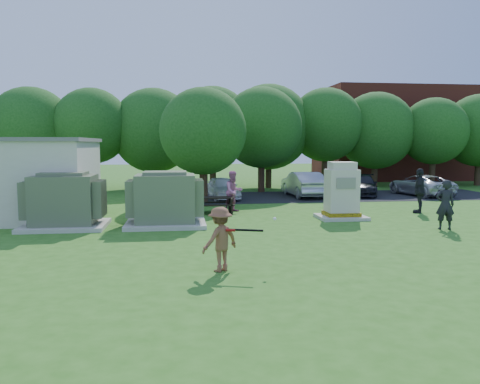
{
  "coord_description": "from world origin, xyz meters",
  "views": [
    {
      "loc": [
        -2.23,
        -13.38,
        3.09
      ],
      "look_at": [
        0.0,
        4.0,
        1.3
      ],
      "focal_mm": 35.0,
      "sensor_mm": 36.0,
      "label": 1
    }
  ],
  "objects": [
    {
      "name": "parking_strip",
      "position": [
        7.0,
        13.5,
        0.01
      ],
      "size": [
        20.0,
        6.0,
        0.01
      ],
      "primitive_type": "cube",
      "color": "#232326",
      "rests_on": "ground"
    },
    {
      "name": "tree_row",
      "position": [
        1.75,
        18.5,
        4.15
      ],
      "size": [
        41.3,
        13.3,
        7.3
      ],
      "color": "#47301E",
      "rests_on": "ground"
    },
    {
      "name": "transformer_left",
      "position": [
        -6.5,
        4.5,
        0.97
      ],
      "size": [
        3.0,
        2.4,
        2.07
      ],
      "color": "beige",
      "rests_on": "ground"
    },
    {
      "name": "car_silver_b",
      "position": [
        12.27,
        13.29,
        0.62
      ],
      "size": [
        2.74,
        4.75,
        1.25
      ],
      "primitive_type": "imported",
      "rotation": [
        0.0,
        0.0,
        3.3
      ],
      "color": "silver",
      "rests_on": "ground"
    },
    {
      "name": "car_white",
      "position": [
        0.14,
        12.98,
        0.63
      ],
      "size": [
        2.01,
        3.87,
        1.26
      ],
      "primitive_type": "imported",
      "rotation": [
        0.0,
        0.0,
        0.15
      ],
      "color": "white",
      "rests_on": "ground"
    },
    {
      "name": "picnic_table",
      "position": [
        -0.73,
        7.49,
        0.45
      ],
      "size": [
        1.7,
        1.28,
        0.73
      ],
      "color": "black",
      "rests_on": "ground"
    },
    {
      "name": "car_silver_a",
      "position": [
        4.99,
        13.49,
        0.74
      ],
      "size": [
        1.77,
        4.55,
        1.48
      ],
      "primitive_type": "imported",
      "rotation": [
        0.0,
        0.0,
        3.19
      ],
      "color": "#B2B2B7",
      "rests_on": "ground"
    },
    {
      "name": "brick_building",
      "position": [
        18.0,
        27.0,
        4.0
      ],
      "size": [
        15.0,
        8.0,
        8.0
      ],
      "primitive_type": "cube",
      "color": "maroon",
      "rests_on": "ground"
    },
    {
      "name": "person_at_picnic",
      "position": [
        0.19,
        7.78,
        0.94
      ],
      "size": [
        1.13,
        1.03,
        1.88
      ],
      "primitive_type": "imported",
      "rotation": [
        0.0,
        0.0,
        0.43
      ],
      "color": "#CA6B98",
      "rests_on": "ground"
    },
    {
      "name": "generator_cabinet",
      "position": [
        4.42,
        5.22,
        1.04
      ],
      "size": [
        1.94,
        1.59,
        2.37
      ],
      "color": "beige",
      "rests_on": "ground"
    },
    {
      "name": "person_walking_right",
      "position": [
        8.47,
        6.37,
        1.01
      ],
      "size": [
        1.03,
        1.26,
        2.01
      ],
      "primitive_type": "imported",
      "rotation": [
        0.0,
        0.0,
        4.17
      ],
      "color": "black",
      "rests_on": "ground"
    },
    {
      "name": "batting_equipment",
      "position": [
        -0.63,
        -2.34,
        1.07
      ],
      "size": [
        1.32,
        0.64,
        0.26
      ],
      "color": "black",
      "rests_on": "ground"
    },
    {
      "name": "ground",
      "position": [
        0.0,
        0.0,
        0.0
      ],
      "size": [
        120.0,
        120.0,
        0.0
      ],
      "primitive_type": "plane",
      "color": "#2D6619",
      "rests_on": "ground"
    },
    {
      "name": "batter",
      "position": [
        -1.28,
        -2.22,
        0.79
      ],
      "size": [
        1.18,
        1.06,
        1.58
      ],
      "primitive_type": "imported",
      "rotation": [
        0.0,
        0.0,
        3.74
      ],
      "color": "brown",
      "rests_on": "ground"
    },
    {
      "name": "car_dark",
      "position": [
        8.73,
        13.72,
        0.61
      ],
      "size": [
        3.15,
        4.56,
        1.23
      ],
      "primitive_type": "imported",
      "rotation": [
        0.0,
        0.0,
        -0.38
      ],
      "color": "black",
      "rests_on": "ground"
    },
    {
      "name": "transformer_right",
      "position": [
        -2.8,
        4.5,
        0.97
      ],
      "size": [
        3.0,
        2.4,
        2.07
      ],
      "color": "beige",
      "rests_on": "ground"
    },
    {
      "name": "person_by_generator",
      "position": [
        7.3,
        2.34,
        0.91
      ],
      "size": [
        0.75,
        0.58,
        1.82
      ],
      "primitive_type": "imported",
      "rotation": [
        0.0,
        0.0,
        2.89
      ],
      "color": "black",
      "rests_on": "ground"
    }
  ]
}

